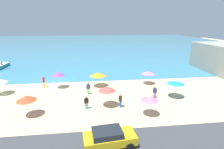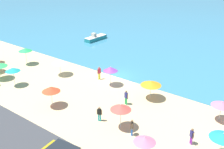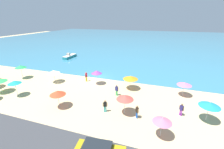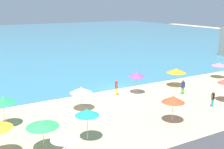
% 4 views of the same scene
% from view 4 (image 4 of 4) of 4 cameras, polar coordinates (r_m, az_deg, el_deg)
% --- Properties ---
extents(ground_plane, '(160.00, 160.00, 0.00)m').
position_cam_4_polar(ground_plane, '(33.44, 1.00, -2.95)').
color(ground_plane, '#CEB483').
extents(sea, '(150.00, 110.00, 0.05)m').
position_cam_4_polar(sea, '(84.69, -18.26, 6.91)').
color(sea, teal).
rests_on(sea, ground_plane).
extents(beach_umbrella_1, '(1.96, 1.96, 2.60)m').
position_cam_4_polar(beach_umbrella_1, '(24.44, -21.32, -4.88)').
color(beach_umbrella_1, '#B2B2B7').
rests_on(beach_umbrella_1, ground_plane).
extents(beach_umbrella_2, '(1.96, 1.96, 2.42)m').
position_cam_4_polar(beach_umbrella_2, '(24.25, 12.33, -4.91)').
color(beach_umbrella_2, '#B2B2B7').
rests_on(beach_umbrella_2, ground_plane).
extents(beach_umbrella_3, '(2.34, 2.34, 2.28)m').
position_cam_4_polar(beach_umbrella_3, '(34.86, 12.93, 0.75)').
color(beach_umbrella_3, '#B2B2B7').
rests_on(beach_umbrella_3, ground_plane).
extents(beach_umbrella_4, '(1.83, 1.83, 2.56)m').
position_cam_4_polar(beach_umbrella_4, '(31.30, 5.01, 0.01)').
color(beach_umbrella_4, '#B2B2B7').
rests_on(beach_umbrella_4, ground_plane).
extents(beach_umbrella_7, '(1.81, 1.81, 2.49)m').
position_cam_4_polar(beach_umbrella_7, '(20.68, -5.11, -7.70)').
color(beach_umbrella_7, '#B2B2B7').
rests_on(beach_umbrella_7, ground_plane).
extents(beach_umbrella_8, '(2.11, 2.11, 2.30)m').
position_cam_4_polar(beach_umbrella_8, '(26.58, -6.32, -3.18)').
color(beach_umbrella_8, '#B2B2B7').
rests_on(beach_umbrella_8, ground_plane).
extents(beach_umbrella_9, '(2.00, 2.00, 2.15)m').
position_cam_4_polar(beach_umbrella_9, '(40.55, 20.96, 1.94)').
color(beach_umbrella_9, '#B2B2B7').
rests_on(beach_umbrella_9, ground_plane).
extents(beach_umbrella_10, '(2.26, 2.26, 2.25)m').
position_cam_4_polar(beach_umbrella_10, '(19.83, -13.94, -9.74)').
color(beach_umbrella_10, '#B2B2B7').
rests_on(beach_umbrella_10, ground_plane).
extents(beach_umbrella_13, '(1.83, 1.83, 2.29)m').
position_cam_4_polar(beach_umbrella_13, '(17.96, -9.53, -12.16)').
color(beach_umbrella_13, '#B2B2B7').
rests_on(beach_umbrella_13, ground_plane).
extents(bather_1, '(0.31, 0.55, 1.78)m').
position_cam_4_polar(bather_1, '(30.87, 0.90, -2.48)').
color(bather_1, yellow).
rests_on(bather_1, ground_plane).
extents(bather_2, '(0.56, 0.29, 1.67)m').
position_cam_4_polar(bather_2, '(32.22, 14.21, -2.33)').
color(bather_2, green).
rests_on(bather_2, ground_plane).
extents(bather_4, '(0.54, 0.32, 1.60)m').
position_cam_4_polar(bather_4, '(29.29, 19.80, -4.52)').
color(bather_4, '#1DA4AA').
rests_on(bather_4, ground_plane).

